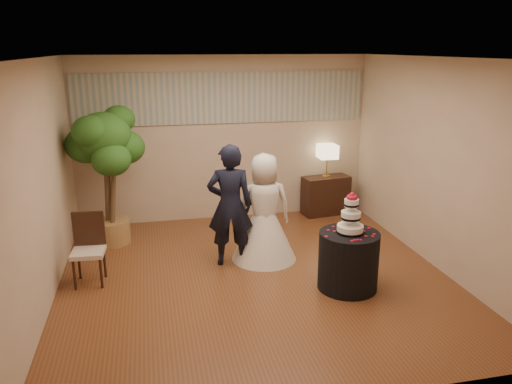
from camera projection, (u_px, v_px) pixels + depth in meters
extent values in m
cube|color=brown|center=(255.00, 277.00, 6.58)|extent=(5.00, 5.00, 0.00)
cube|color=white|center=(255.00, 58.00, 5.80)|extent=(5.00, 5.00, 0.00)
cube|color=#C3AB90|center=(224.00, 139.00, 8.53)|extent=(5.00, 0.06, 2.80)
cube|color=#C3AB90|center=(324.00, 252.00, 3.85)|extent=(5.00, 0.06, 2.80)
cube|color=#C3AB90|center=(41.00, 186.00, 5.68)|extent=(0.06, 5.00, 2.80)
cube|color=#C3AB90|center=(436.00, 164.00, 6.70)|extent=(0.06, 5.00, 2.80)
cube|color=#9EA295|center=(223.00, 98.00, 8.32)|extent=(4.90, 0.02, 0.85)
imported|color=black|center=(230.00, 206.00, 6.77)|extent=(0.67, 0.49, 1.70)
imported|color=white|center=(264.00, 207.00, 6.96)|extent=(0.95, 0.95, 1.54)
cylinder|color=black|center=(348.00, 261.00, 6.20)|extent=(0.97, 0.97, 0.74)
cube|color=black|center=(326.00, 195.00, 8.98)|extent=(0.88, 0.49, 0.69)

